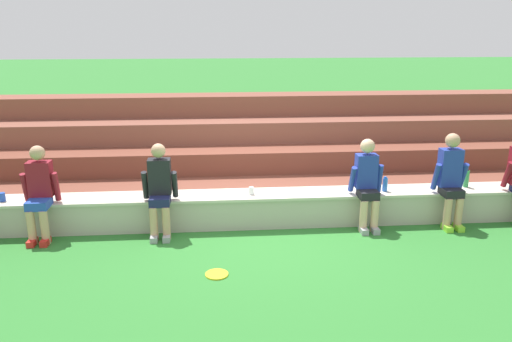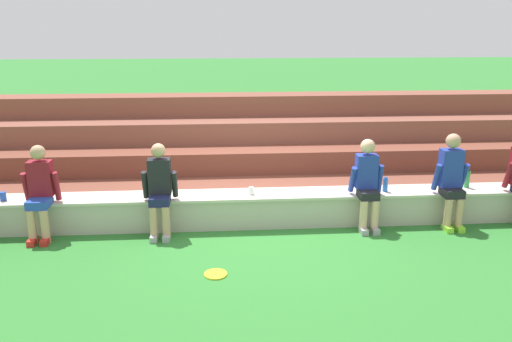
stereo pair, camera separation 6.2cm
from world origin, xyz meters
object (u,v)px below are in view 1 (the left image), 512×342
object	(u,v)px
person_center	(160,189)
person_right_of_center	(367,182)
person_left_of_center	(39,191)
plastic_cup_right_end	(251,191)
plastic_cup_middle	(2,197)
person_far_right	(451,178)
water_bottle_near_right	(385,184)
water_bottle_center_gap	(466,178)
frisbee	(217,274)

from	to	relation	value
person_center	person_right_of_center	world-z (taller)	person_right_of_center
person_left_of_center	plastic_cup_right_end	world-z (taller)	person_left_of_center
plastic_cup_middle	person_left_of_center	bearing A→B (deg)	-19.66
plastic_cup_right_end	plastic_cup_middle	distance (m)	3.54
person_far_right	water_bottle_near_right	world-z (taller)	person_far_right
water_bottle_center_gap	frisbee	xyz separation A→B (m)	(-3.86, -1.64, -0.61)
water_bottle_near_right	frisbee	bearing A→B (deg)	-148.71
plastic_cup_middle	person_center	bearing A→B (deg)	-6.06
water_bottle_center_gap	person_left_of_center	bearing A→B (deg)	-177.15
person_left_of_center	plastic_cup_right_end	bearing A→B (deg)	4.32
water_bottle_center_gap	person_center	bearing A→B (deg)	-175.84
person_left_of_center	person_center	world-z (taller)	person_center
person_right_of_center	frisbee	world-z (taller)	person_right_of_center
water_bottle_near_right	plastic_cup_right_end	bearing A→B (deg)	179.79
person_center	frisbee	size ratio (longest dim) A/B	4.72
water_bottle_near_right	frisbee	world-z (taller)	water_bottle_near_right
person_right_of_center	frisbee	bearing A→B (deg)	-148.58
person_right_of_center	frisbee	distance (m)	2.67
water_bottle_near_right	person_far_right	bearing A→B (deg)	-13.63
person_center	plastic_cup_middle	size ratio (longest dim) A/B	10.55
person_far_right	water_bottle_near_right	bearing A→B (deg)	166.37
person_far_right	plastic_cup_middle	size ratio (longest dim) A/B	11.10
person_right_of_center	water_bottle_center_gap	xyz separation A→B (m)	(1.65, 0.30, -0.08)
water_bottle_near_right	water_bottle_center_gap	bearing A→B (deg)	4.23
person_center	plastic_cup_middle	xyz separation A→B (m)	(-2.23, 0.24, -0.14)
person_right_of_center	water_bottle_center_gap	distance (m)	1.68
water_bottle_near_right	plastic_cup_middle	distance (m)	5.55
person_left_of_center	water_bottle_near_right	distance (m)	4.96
water_bottle_center_gap	person_right_of_center	bearing A→B (deg)	-169.80
person_left_of_center	plastic_cup_middle	xyz separation A→B (m)	(-0.59, 0.21, -0.14)
person_left_of_center	water_bottle_center_gap	world-z (taller)	person_left_of_center
person_center	frisbee	xyz separation A→B (m)	(0.77, -1.31, -0.68)
water_bottle_center_gap	plastic_cup_middle	size ratio (longest dim) A/B	2.27
person_far_right	plastic_cup_middle	world-z (taller)	person_far_right
person_right_of_center	plastic_cup_right_end	size ratio (longest dim) A/B	11.78
person_far_right	plastic_cup_middle	bearing A→B (deg)	178.07
frisbee	water_bottle_near_right	bearing A→B (deg)	31.29
person_left_of_center	person_right_of_center	distance (m)	4.61
plastic_cup_middle	water_bottle_near_right	bearing A→B (deg)	0.02
person_center	water_bottle_center_gap	world-z (taller)	person_center
person_center	person_far_right	size ratio (longest dim) A/B	0.95
person_left_of_center	plastic_cup_middle	world-z (taller)	person_left_of_center
person_far_right	frisbee	distance (m)	3.76
person_center	water_bottle_center_gap	xyz separation A→B (m)	(4.62, 0.34, -0.07)
person_right_of_center	plastic_cup_middle	xyz separation A→B (m)	(-5.20, 0.20, -0.15)
water_bottle_center_gap	frisbee	bearing A→B (deg)	-156.92
frisbee	person_right_of_center	bearing A→B (deg)	31.42
frisbee	water_bottle_center_gap	bearing A→B (deg)	23.08
water_bottle_near_right	plastic_cup_right_end	size ratio (longest dim) A/B	2.00
plastic_cup_right_end	plastic_cup_middle	xyz separation A→B (m)	(-3.53, -0.01, 0.01)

